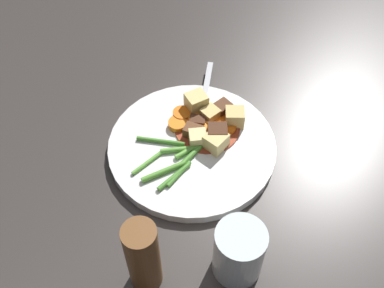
{
  "coord_description": "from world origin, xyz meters",
  "views": [
    {
      "loc": [
        -0.37,
        -0.28,
        0.6
      ],
      "look_at": [
        0.0,
        0.0,
        0.02
      ],
      "focal_mm": 43.27,
      "sensor_mm": 36.0,
      "label": 1
    }
  ],
  "objects_px": {
    "potato_chunk_3": "(210,115)",
    "fork": "(204,99)",
    "dinner_plate": "(192,147)",
    "meat_chunk_2": "(194,132)",
    "meat_chunk_0": "(198,122)",
    "potato_chunk_2": "(235,117)",
    "potato_chunk_0": "(198,138)",
    "water_glass": "(239,252)",
    "carrot_slice_1": "(222,121)",
    "carrot_slice_3": "(187,124)",
    "carrot_slice_5": "(182,114)",
    "potato_chunk_4": "(196,103)",
    "carrot_slice_2": "(226,128)",
    "meat_chunk_1": "(217,134)",
    "pepper_mill": "(143,257)",
    "carrot_slice_4": "(178,124)",
    "carrot_slice_6": "(210,132)",
    "meat_chunk_3": "(224,110)",
    "carrot_slice_7": "(201,129)",
    "carrot_slice_0": "(194,117)",
    "potato_chunk_1": "(216,141)"
  },
  "relations": [
    {
      "from": "potato_chunk_1",
      "to": "meat_chunk_0",
      "type": "distance_m",
      "value": 0.05
    },
    {
      "from": "carrot_slice_3",
      "to": "meat_chunk_1",
      "type": "xyz_separation_m",
      "value": [
        0.01,
        -0.06,
        0.01
      ]
    },
    {
      "from": "meat_chunk_3",
      "to": "meat_chunk_1",
      "type": "bearing_deg",
      "value": -157.1
    },
    {
      "from": "meat_chunk_1",
      "to": "pepper_mill",
      "type": "distance_m",
      "value": 0.25
    },
    {
      "from": "potato_chunk_2",
      "to": "fork",
      "type": "relative_size",
      "value": 0.19
    },
    {
      "from": "carrot_slice_0",
      "to": "potato_chunk_0",
      "type": "xyz_separation_m",
      "value": [
        -0.04,
        -0.04,
        0.01
      ]
    },
    {
      "from": "carrot_slice_3",
      "to": "potato_chunk_2",
      "type": "distance_m",
      "value": 0.08
    },
    {
      "from": "dinner_plate",
      "to": "meat_chunk_1",
      "type": "bearing_deg",
      "value": -38.9
    },
    {
      "from": "carrot_slice_5",
      "to": "potato_chunk_4",
      "type": "relative_size",
      "value": 0.87
    },
    {
      "from": "carrot_slice_1",
      "to": "carrot_slice_6",
      "type": "height_order",
      "value": "carrot_slice_1"
    },
    {
      "from": "dinner_plate",
      "to": "meat_chunk_2",
      "type": "distance_m",
      "value": 0.02
    },
    {
      "from": "fork",
      "to": "water_glass",
      "type": "bearing_deg",
      "value": -135.58
    },
    {
      "from": "carrot_slice_6",
      "to": "potato_chunk_1",
      "type": "bearing_deg",
      "value": -127.1
    },
    {
      "from": "potato_chunk_0",
      "to": "potato_chunk_1",
      "type": "height_order",
      "value": "potato_chunk_1"
    },
    {
      "from": "meat_chunk_0",
      "to": "water_glass",
      "type": "xyz_separation_m",
      "value": [
        -0.16,
        -0.19,
        0.02
      ]
    },
    {
      "from": "potato_chunk_3",
      "to": "carrot_slice_4",
      "type": "bearing_deg",
      "value": 143.54
    },
    {
      "from": "carrot_slice_0",
      "to": "carrot_slice_2",
      "type": "distance_m",
      "value": 0.06
    },
    {
      "from": "meat_chunk_2",
      "to": "meat_chunk_1",
      "type": "bearing_deg",
      "value": -63.04
    },
    {
      "from": "dinner_plate",
      "to": "meat_chunk_0",
      "type": "height_order",
      "value": "meat_chunk_0"
    },
    {
      "from": "potato_chunk_4",
      "to": "fork",
      "type": "height_order",
      "value": "potato_chunk_4"
    },
    {
      "from": "carrot_slice_6",
      "to": "meat_chunk_3",
      "type": "relative_size",
      "value": 0.97
    },
    {
      "from": "carrot_slice_6",
      "to": "potato_chunk_2",
      "type": "relative_size",
      "value": 0.86
    },
    {
      "from": "carrot_slice_1",
      "to": "carrot_slice_4",
      "type": "xyz_separation_m",
      "value": [
        -0.05,
        0.05,
        0.0
      ]
    },
    {
      "from": "potato_chunk_0",
      "to": "meat_chunk_1",
      "type": "distance_m",
      "value": 0.03
    },
    {
      "from": "potato_chunk_2",
      "to": "water_glass",
      "type": "xyz_separation_m",
      "value": [
        -0.2,
        -0.14,
        0.01
      ]
    },
    {
      "from": "potato_chunk_2",
      "to": "meat_chunk_1",
      "type": "xyz_separation_m",
      "value": [
        -0.05,
        0.0,
        -0.0
      ]
    },
    {
      "from": "carrot_slice_4",
      "to": "carrot_slice_2",
      "type": "bearing_deg",
      "value": -58.5
    },
    {
      "from": "carrot_slice_4",
      "to": "water_glass",
      "type": "distance_m",
      "value": 0.25
    },
    {
      "from": "potato_chunk_0",
      "to": "water_glass",
      "type": "bearing_deg",
      "value": -128.94
    },
    {
      "from": "carrot_slice_6",
      "to": "water_glass",
      "type": "distance_m",
      "value": 0.23
    },
    {
      "from": "carrot_slice_4",
      "to": "carrot_slice_7",
      "type": "xyz_separation_m",
      "value": [
        0.01,
        -0.04,
        0.0
      ]
    },
    {
      "from": "potato_chunk_2",
      "to": "pepper_mill",
      "type": "relative_size",
      "value": 0.24
    },
    {
      "from": "potato_chunk_2",
      "to": "meat_chunk_0",
      "type": "relative_size",
      "value": 1.18
    },
    {
      "from": "potato_chunk_0",
      "to": "potato_chunk_3",
      "type": "bearing_deg",
      "value": 14.25
    },
    {
      "from": "carrot_slice_4",
      "to": "potato_chunk_2",
      "type": "bearing_deg",
      "value": -48.67
    },
    {
      "from": "carrot_slice_3",
      "to": "potato_chunk_1",
      "type": "xyz_separation_m",
      "value": [
        -0.01,
        -0.06,
        0.01
      ]
    },
    {
      "from": "dinner_plate",
      "to": "water_glass",
      "type": "xyz_separation_m",
      "value": [
        -0.12,
        -0.17,
        0.04
      ]
    },
    {
      "from": "carrot_slice_6",
      "to": "carrot_slice_7",
      "type": "height_order",
      "value": "carrot_slice_7"
    },
    {
      "from": "potato_chunk_0",
      "to": "potato_chunk_3",
      "type": "relative_size",
      "value": 1.04
    },
    {
      "from": "meat_chunk_3",
      "to": "carrot_slice_3",
      "type": "bearing_deg",
      "value": 150.28
    },
    {
      "from": "potato_chunk_3",
      "to": "carrot_slice_3",
      "type": "bearing_deg",
      "value": 148.74
    },
    {
      "from": "meat_chunk_1",
      "to": "pepper_mill",
      "type": "height_order",
      "value": "pepper_mill"
    },
    {
      "from": "carrot_slice_2",
      "to": "potato_chunk_3",
      "type": "height_order",
      "value": "potato_chunk_3"
    },
    {
      "from": "carrot_slice_3",
      "to": "carrot_slice_4",
      "type": "xyz_separation_m",
      "value": [
        -0.01,
        0.01,
        0.0
      ]
    },
    {
      "from": "water_glass",
      "to": "carrot_slice_1",
      "type": "bearing_deg",
      "value": 39.56
    },
    {
      "from": "carrot_slice_5",
      "to": "carrot_slice_3",
      "type": "bearing_deg",
      "value": -119.97
    },
    {
      "from": "potato_chunk_3",
      "to": "fork",
      "type": "relative_size",
      "value": 0.17
    },
    {
      "from": "carrot_slice_5",
      "to": "potato_chunk_4",
      "type": "height_order",
      "value": "potato_chunk_4"
    },
    {
      "from": "potato_chunk_3",
      "to": "meat_chunk_3",
      "type": "distance_m",
      "value": 0.03
    },
    {
      "from": "potato_chunk_2",
      "to": "potato_chunk_3",
      "type": "bearing_deg",
      "value": 114.29
    }
  ]
}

